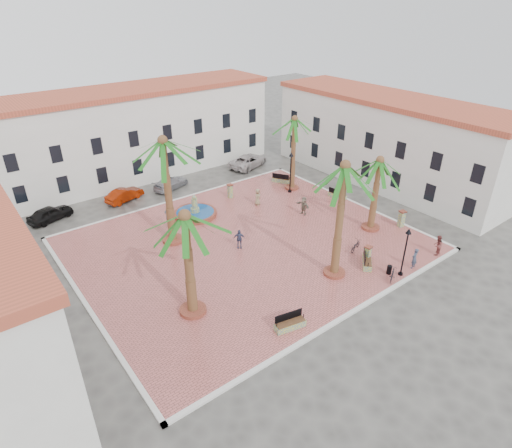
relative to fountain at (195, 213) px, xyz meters
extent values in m
plane|color=#56544F|center=(0.79, -6.83, -0.42)|extent=(120.00, 120.00, 0.00)
cube|color=#BE5E59|center=(0.79, -6.83, -0.35)|extent=(26.00, 22.00, 0.15)
cube|color=silver|center=(0.79, 4.17, -0.34)|extent=(26.30, 0.30, 0.16)
cube|color=silver|center=(0.79, -17.83, -0.34)|extent=(26.30, 0.30, 0.16)
cube|color=silver|center=(13.79, -6.83, -0.34)|extent=(0.30, 22.30, 0.16)
cube|color=silver|center=(-12.21, -6.83, -0.34)|extent=(0.30, 22.30, 0.16)
cube|color=white|center=(0.79, 13.17, 4.08)|extent=(30.00, 7.00, 9.00)
cube|color=#BD4C33|center=(0.79, 13.17, 8.83)|extent=(30.40, 7.40, 0.50)
cube|color=black|center=(-12.34, 9.69, 1.78)|extent=(1.00, 0.12, 1.60)
cube|color=black|center=(-8.59, 9.69, 1.78)|extent=(1.00, 0.12, 1.60)
cube|color=black|center=(-4.84, 9.69, 1.78)|extent=(1.00, 0.12, 1.60)
cube|color=black|center=(-1.09, 9.69, 1.78)|extent=(1.00, 0.12, 1.60)
cube|color=black|center=(2.66, 9.69, 1.78)|extent=(1.00, 0.12, 1.60)
cube|color=black|center=(6.41, 9.69, 1.78)|extent=(1.00, 0.12, 1.60)
cube|color=black|center=(10.16, 9.69, 1.78)|extent=(1.00, 0.12, 1.60)
cube|color=black|center=(13.91, 9.69, 1.78)|extent=(1.00, 0.12, 1.60)
cube|color=black|center=(-12.34, 9.69, 4.78)|extent=(1.00, 0.12, 1.60)
cube|color=black|center=(-8.59, 9.69, 4.78)|extent=(1.00, 0.12, 1.60)
cube|color=black|center=(-4.84, 9.69, 4.78)|extent=(1.00, 0.12, 1.60)
cube|color=black|center=(-1.09, 9.69, 4.78)|extent=(1.00, 0.12, 1.60)
cube|color=black|center=(2.66, 9.69, 4.78)|extent=(1.00, 0.12, 1.60)
cube|color=black|center=(6.41, 9.69, 4.78)|extent=(1.00, 0.12, 1.60)
cube|color=black|center=(10.16, 9.69, 4.78)|extent=(1.00, 0.12, 1.60)
cube|color=black|center=(13.91, 9.69, 4.78)|extent=(1.00, 0.12, 1.60)
cube|color=white|center=(20.79, -4.83, 3.83)|extent=(7.00, 26.00, 8.50)
cube|color=#BD4C33|center=(20.79, -4.83, 8.33)|extent=(7.40, 26.40, 0.50)
cube|color=black|center=(17.33, -16.32, 1.78)|extent=(0.12, 1.00, 1.60)
cube|color=black|center=(17.33, -12.61, 1.78)|extent=(0.12, 1.00, 1.60)
cube|color=black|center=(17.33, -8.89, 1.78)|extent=(0.12, 1.00, 1.60)
cube|color=black|center=(17.33, -5.18, 1.78)|extent=(0.12, 1.00, 1.60)
cube|color=black|center=(17.33, -1.46, 1.78)|extent=(0.12, 1.00, 1.60)
cube|color=black|center=(17.33, 2.25, 1.78)|extent=(0.12, 1.00, 1.60)
cube|color=black|center=(17.33, 5.96, 1.78)|extent=(0.12, 1.00, 1.60)
cube|color=black|center=(17.33, -16.32, 4.78)|extent=(0.12, 1.00, 1.60)
cube|color=black|center=(17.33, -12.61, 4.78)|extent=(0.12, 1.00, 1.60)
cube|color=black|center=(17.33, -8.89, 4.78)|extent=(0.12, 1.00, 1.60)
cube|color=black|center=(17.33, -5.18, 4.78)|extent=(0.12, 1.00, 1.60)
cube|color=black|center=(17.33, -1.46, 4.78)|extent=(0.12, 1.00, 1.60)
cube|color=black|center=(17.33, 2.25, 4.78)|extent=(0.12, 1.00, 1.60)
cube|color=black|center=(17.33, 5.96, 4.78)|extent=(0.12, 1.00, 1.60)
cube|color=black|center=(-15.23, -16.83, 1.78)|extent=(0.12, 1.00, 1.60)
cube|color=black|center=(-15.23, -12.83, 1.78)|extent=(0.12, 1.00, 1.60)
cube|color=black|center=(-15.23, -8.83, 1.78)|extent=(0.12, 1.00, 1.60)
cube|color=black|center=(-15.23, -4.83, 1.78)|extent=(0.12, 1.00, 1.60)
cube|color=black|center=(-15.23, -0.83, 1.78)|extent=(0.12, 1.00, 1.60)
cube|color=black|center=(-15.23, -16.83, 4.78)|extent=(0.12, 1.00, 1.60)
cube|color=black|center=(-15.23, -12.83, 4.78)|extent=(0.12, 1.00, 1.60)
cube|color=black|center=(-15.23, -8.83, 4.78)|extent=(0.12, 1.00, 1.60)
cube|color=black|center=(-15.23, -4.83, 4.78)|extent=(0.12, 1.00, 1.60)
cylinder|color=#974230|center=(0.00, 0.00, -0.09)|extent=(3.91, 3.91, 0.37)
cylinder|color=#194C8C|center=(0.00, 0.00, 0.08)|extent=(3.45, 3.45, 0.06)
cylinder|color=#869966|center=(0.00, 0.00, 0.10)|extent=(0.84, 0.84, 0.75)
cylinder|color=#869966|center=(0.00, 0.00, 0.84)|extent=(0.56, 0.56, 1.12)
sphere|color=#869966|center=(0.00, 0.00, 1.54)|extent=(0.41, 0.41, 0.41)
cylinder|color=#974230|center=(-3.79, -2.88, -0.14)|extent=(1.74, 1.74, 0.26)
cylinder|color=brown|center=(-3.79, -2.88, 4.14)|extent=(0.56, 0.56, 8.31)
sphere|color=brown|center=(-3.79, -2.88, 8.29)|extent=(0.76, 0.76, 0.76)
cylinder|color=#974230|center=(-6.98, -11.60, -0.15)|extent=(1.73, 1.73, 0.26)
cylinder|color=brown|center=(-6.98, -11.60, 3.34)|extent=(0.56, 0.56, 6.71)
sphere|color=brown|center=(-6.98, -11.60, 6.69)|extent=(0.76, 0.76, 0.76)
cylinder|color=#974230|center=(3.30, -14.21, -0.16)|extent=(1.59, 1.59, 0.24)
cylinder|color=brown|center=(3.30, -14.21, 4.05)|extent=(0.52, 0.52, 8.17)
sphere|color=brown|center=(3.30, -14.21, 8.13)|extent=(0.70, 0.70, 0.70)
cylinder|color=#974230|center=(10.83, -11.40, -0.16)|extent=(1.54, 1.54, 0.23)
cylinder|color=brown|center=(10.83, -11.40, 2.98)|extent=(0.50, 0.50, 6.04)
sphere|color=brown|center=(10.83, -11.40, 6.00)|extent=(0.67, 0.67, 0.67)
cylinder|color=#974230|center=(11.15, -0.80, -0.17)|extent=(1.42, 1.42, 0.21)
cylinder|color=brown|center=(11.15, -0.80, 3.50)|extent=(0.46, 0.46, 7.12)
sphere|color=brown|center=(11.15, -0.80, 7.05)|extent=(0.62, 0.62, 0.62)
cube|color=#869966|center=(-3.06, -16.55, -0.06)|extent=(2.05, 0.99, 0.44)
cube|color=#56351E|center=(-3.06, -16.55, 0.20)|extent=(1.93, 0.92, 0.07)
cube|color=black|center=(-3.01, -16.31, 0.49)|extent=(1.83, 0.43, 0.55)
cylinder|color=black|center=(-3.97, -16.36, 0.33)|extent=(0.05, 0.05, 0.33)
cylinder|color=black|center=(-2.15, -16.74, 0.33)|extent=(0.05, 0.05, 0.33)
cube|color=#869966|center=(6.13, -14.90, -0.05)|extent=(1.89, 1.78, 0.44)
cube|color=#56351E|center=(6.13, -14.90, 0.20)|extent=(1.77, 1.66, 0.07)
cube|color=black|center=(5.97, -14.71, 0.50)|extent=(1.44, 1.29, 0.55)
cylinder|color=black|center=(5.43, -15.52, 0.33)|extent=(0.05, 0.05, 0.33)
cylinder|color=black|center=(6.83, -14.27, 0.33)|extent=(0.05, 0.05, 0.33)
cube|color=#869966|center=(13.19, -5.29, -0.07)|extent=(0.81, 1.92, 0.41)
cube|color=#56351E|center=(13.19, -5.29, 0.17)|extent=(0.75, 1.81, 0.06)
cube|color=black|center=(12.96, -5.32, 0.45)|extent=(0.29, 1.75, 0.52)
cylinder|color=black|center=(13.31, -6.16, 0.29)|extent=(0.05, 0.05, 0.31)
cylinder|color=black|center=(13.07, -4.42, 0.29)|extent=(0.05, 0.05, 0.31)
cube|color=#869966|center=(11.32, 1.11, -0.06)|extent=(1.53, 1.99, 0.44)
cube|color=#56351E|center=(11.32, 1.11, 0.19)|extent=(1.42, 1.87, 0.07)
cube|color=black|center=(11.11, 0.99, 0.49)|extent=(1.00, 1.62, 0.55)
cylinder|color=black|center=(11.80, 0.32, 0.33)|extent=(0.05, 0.05, 0.33)
cylinder|color=black|center=(10.84, 1.91, 0.33)|extent=(0.05, 0.05, 0.33)
cylinder|color=black|center=(7.05, -17.23, -0.20)|extent=(0.34, 0.34, 0.15)
cylinder|color=black|center=(7.05, -17.23, 1.52)|extent=(0.11, 0.11, 3.41)
cone|color=black|center=(7.05, -17.23, 3.37)|extent=(0.42, 0.42, 0.38)
sphere|color=beige|center=(7.05, -17.23, 3.23)|extent=(0.23, 0.23, 0.23)
cylinder|color=black|center=(10.37, -1.36, -0.19)|extent=(0.38, 0.38, 0.17)
cylinder|color=black|center=(10.37, -1.36, 1.72)|extent=(0.13, 0.13, 3.79)
cone|color=black|center=(10.37, -1.36, 3.78)|extent=(0.46, 0.46, 0.42)
sphere|color=beige|center=(10.37, -1.36, 3.62)|extent=(0.25, 0.25, 0.25)
cube|color=#869966|center=(6.42, -14.63, 0.36)|extent=(0.45, 0.45, 1.27)
cube|color=#974230|center=(6.42, -14.63, 1.04)|extent=(0.56, 0.56, 0.10)
cube|color=#869966|center=(4.74, 1.22, 0.39)|extent=(0.43, 0.43, 1.33)
cube|color=#974230|center=(4.74, 1.22, 1.11)|extent=(0.53, 0.53, 0.10)
cube|color=#869966|center=(13.19, -12.77, 0.43)|extent=(0.51, 0.51, 1.40)
cube|color=#974230|center=(13.19, -12.77, 1.18)|extent=(0.64, 0.64, 0.11)
cylinder|color=black|center=(6.48, -16.62, 0.06)|extent=(0.35, 0.35, 0.68)
imported|color=#383F54|center=(8.54, -17.23, 0.55)|extent=(0.64, 0.45, 1.64)
imported|color=black|center=(7.03, -12.97, 0.13)|extent=(1.65, 1.00, 0.82)
imported|color=brown|center=(11.56, -17.23, 0.56)|extent=(0.93, 0.79, 1.66)
imported|color=black|center=(6.03, -17.23, 0.19)|extent=(1.56, 1.10, 0.92)
imported|color=#907C59|center=(5.93, -1.69, 0.54)|extent=(0.94, 0.83, 1.62)
imported|color=#3C4364|center=(-0.07, -7.04, 0.54)|extent=(1.01, 0.87, 1.62)
imported|color=#4D4D52|center=(-2.95, -0.61, 0.60)|extent=(1.06, 1.30, 1.75)
imported|color=#756C59|center=(8.03, -5.87, 0.59)|extent=(0.52, 1.60, 1.73)
imported|color=black|center=(-10.69, 7.40, 0.26)|extent=(4.29, 2.71, 1.36)
imported|color=#911E03|center=(-3.74, 7.29, 0.21)|extent=(4.11, 2.45, 1.28)
imported|color=#A7A8B0|center=(1.32, 7.22, 0.19)|extent=(4.56, 3.13, 1.23)
imported|color=beige|center=(11.52, 7.29, 0.31)|extent=(5.76, 3.90, 1.46)
camera|label=1|loc=(-16.85, -31.07, 17.84)|focal=30.00mm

